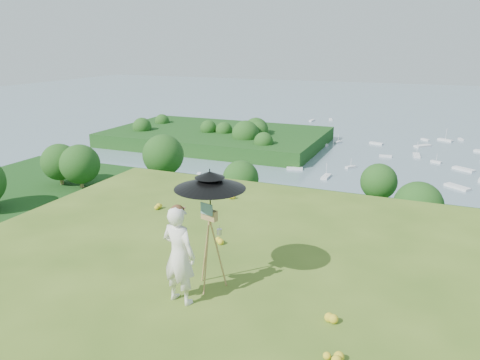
% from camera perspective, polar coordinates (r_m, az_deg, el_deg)
% --- Properties ---
extents(ground, '(14.00, 14.00, 0.00)m').
position_cam_1_polar(ground, '(6.40, 4.19, -20.27)').
color(ground, '#40601B').
rests_on(ground, ground).
extents(shoreline_tier, '(170.00, 28.00, 8.00)m').
position_cam_1_polar(shoreline_tier, '(89.27, 19.56, -10.97)').
color(shoreline_tier, slate).
rests_on(shoreline_tier, bay_water).
extents(bay_water, '(700.00, 700.00, 0.00)m').
position_cam_1_polar(bay_water, '(247.79, 22.18, 6.57)').
color(bay_water, slate).
rests_on(bay_water, ground).
extents(peninsula, '(90.00, 60.00, 12.00)m').
position_cam_1_polar(peninsula, '(180.28, -2.88, 6.06)').
color(peninsula, '#103B11').
rests_on(peninsula, bay_water).
extents(slope_trees, '(110.00, 50.00, 6.00)m').
position_cam_1_polar(slope_trees, '(44.13, 18.67, -9.63)').
color(slope_trees, '#1D4514').
rests_on(slope_trees, forest_slope).
extents(harbor_town, '(110.00, 22.00, 5.00)m').
position_cam_1_polar(harbor_town, '(86.57, 19.98, -7.14)').
color(harbor_town, silver).
rests_on(harbor_town, shoreline_tier).
extents(moored_boats, '(140.00, 140.00, 0.70)m').
position_cam_1_polar(moored_boats, '(170.64, 17.40, 3.11)').
color(moored_boats, silver).
rests_on(moored_boats, bay_water).
extents(wildflowers, '(10.00, 10.50, 0.12)m').
position_cam_1_polar(wildflowers, '(6.55, 4.94, -18.62)').
color(wildflowers, gold).
rests_on(wildflowers, ground).
extents(painter, '(0.62, 0.46, 1.55)m').
position_cam_1_polar(painter, '(7.11, -7.45, -9.04)').
color(painter, white).
rests_on(painter, ground).
extents(field_easel, '(0.68, 0.68, 1.45)m').
position_cam_1_polar(field_easel, '(7.48, -3.69, -8.00)').
color(field_easel, olive).
rests_on(field_easel, ground).
extents(sun_umbrella, '(1.31, 1.31, 0.79)m').
position_cam_1_polar(sun_umbrella, '(7.19, -3.67, -1.66)').
color(sun_umbrella, black).
rests_on(sun_umbrella, field_easel).
extents(painter_cap, '(0.23, 0.27, 0.10)m').
position_cam_1_polar(painter_cap, '(6.83, -7.68, -3.48)').
color(painter_cap, '#D1727A').
rests_on(painter_cap, painter).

